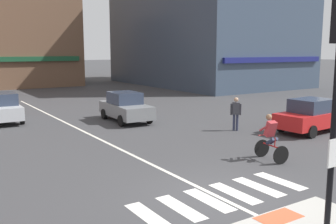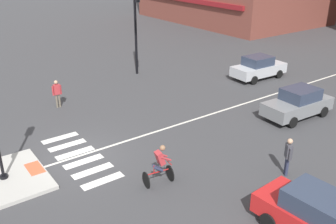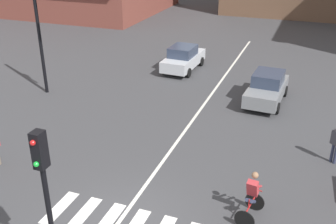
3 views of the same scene
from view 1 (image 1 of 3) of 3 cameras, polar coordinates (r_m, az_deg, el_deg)
ground_plane at (r=10.84m, az=8.01°, el=-12.33°), size 300.00×300.00×0.00m
tactile_pad_front at (r=9.49m, az=16.15°, el=-14.81°), size 1.10×0.60×0.01m
signal_pole at (r=8.02m, az=23.73°, el=1.72°), size 0.44×0.38×4.77m
crosswalk_stripe_a at (r=9.58m, az=-2.88°, el=-15.20°), size 0.44×1.80×0.01m
crosswalk_stripe_b at (r=10.03m, az=1.85°, el=-14.02°), size 0.44×1.80×0.01m
crosswalk_stripe_c at (r=10.55m, az=6.09°, el=-12.88°), size 0.44×1.80×0.01m
crosswalk_stripe_d at (r=11.12m, az=9.89°, el=-11.79°), size 0.44×1.80×0.01m
crosswalk_stripe_e at (r=11.73m, az=13.27°, el=-10.77°), size 0.44×1.80×0.01m
crosswalk_stripe_f at (r=12.39m, az=16.29°, el=-9.82°), size 0.44×1.80×0.01m
lane_centre_line at (r=19.17m, az=-12.20°, el=-2.96°), size 0.14×28.00×0.01m
building_corner_right at (r=46.40m, az=5.43°, el=13.40°), size 14.77×22.31×14.85m
car_grey_eastbound_far at (r=21.71m, az=-6.33°, el=0.76°), size 2.02×4.19×1.64m
car_red_cross_right at (r=19.98m, az=20.66°, el=-0.51°), size 4.19×2.03×1.64m
car_silver_westbound_distant at (r=23.22m, az=-23.49°, el=0.60°), size 1.97×4.17×1.64m
cyclist at (r=14.36m, az=15.02°, el=-3.57°), size 0.81×1.17×1.68m
pedestrian_waiting_far_side at (r=19.26m, az=10.06°, el=0.12°), size 0.46×0.39×1.67m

